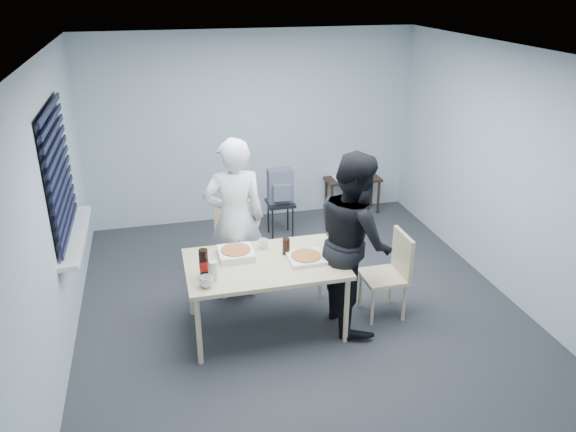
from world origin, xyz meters
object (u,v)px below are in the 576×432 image
object	(u,v)px
side_table	(353,183)
soda_bottle	(204,264)
mug_b	(263,244)
person_white	(235,220)
chair_right	(392,269)
backpack	(280,187)
mug_a	(206,282)
person_black	(354,241)
stool	(280,210)
dining_table	(265,268)
chair_far	(234,236)

from	to	relation	value
side_table	soda_bottle	world-z (taller)	soda_bottle
mug_b	soda_bottle	bearing A→B (deg)	-145.19
person_white	side_table	xyz separation A→B (m)	(2.00, 1.88, -0.44)
chair_right	side_table	xyz separation A→B (m)	(0.54, 2.62, -0.07)
backpack	mug_a	xyz separation A→B (m)	(-1.21, -2.34, 0.07)
person_black	side_table	xyz separation A→B (m)	(0.97, 2.65, -0.44)
stool	person_white	bearing A→B (deg)	-120.74
person_black	side_table	size ratio (longest dim) A/B	2.23
chair_right	backpack	distance (m)	2.18
dining_table	chair_right	world-z (taller)	chair_right
chair_far	backpack	distance (m)	1.21
dining_table	person_white	size ratio (longest dim) A/B	0.84
person_black	mug_b	xyz separation A→B (m)	(-0.82, 0.37, -0.11)
person_white	stool	distance (m)	1.64
dining_table	chair_right	size ratio (longest dim) A/B	1.68
person_black	dining_table	bearing A→B (deg)	85.11
stool	chair_right	bearing A→B (deg)	-72.35
chair_far	mug_a	distance (m)	1.51
mug_b	soda_bottle	size ratio (longest dim) A/B	0.36
chair_right	person_black	distance (m)	0.57
person_black	soda_bottle	distance (m)	1.45
chair_far	backpack	bearing A→B (deg)	50.77
mug_a	mug_b	size ratio (longest dim) A/B	1.23
backpack	person_white	bearing A→B (deg)	-141.53
chair_far	side_table	xyz separation A→B (m)	(1.96, 1.47, -0.07)
side_table	stool	bearing A→B (deg)	-155.94
side_table	backpack	xyz separation A→B (m)	(-1.20, -0.55, 0.26)
dining_table	person_black	distance (m)	0.89
dining_table	mug_b	size ratio (longest dim) A/B	14.95
chair_far	side_table	distance (m)	2.45
chair_right	mug_b	distance (m)	1.31
stool	backpack	xyz separation A→B (m)	(-0.00, -0.01, 0.33)
stool	mug_a	size ratio (longest dim) A/B	3.97
backpack	side_table	bearing A→B (deg)	4.07
person_white	mug_b	world-z (taller)	person_white
dining_table	chair_right	xyz separation A→B (m)	(1.29, -0.05, -0.16)
backpack	soda_bottle	world-z (taller)	soda_bottle
chair_far	person_white	bearing A→B (deg)	-96.38
chair_right	backpack	world-z (taller)	backpack
chair_right	soda_bottle	bearing A→B (deg)	-177.06
stool	soda_bottle	size ratio (longest dim) A/B	1.78
chair_right	backpack	size ratio (longest dim) A/B	1.98
person_white	person_black	xyz separation A→B (m)	(1.04, -0.77, 0.00)
person_white	backpack	world-z (taller)	person_white
person_black	stool	bearing A→B (deg)	6.41
soda_bottle	person_black	bearing A→B (deg)	2.85
person_black	mug_b	world-z (taller)	person_black
person_black	mug_b	bearing A→B (deg)	65.83
chair_far	person_black	size ratio (longest dim) A/B	0.50
dining_table	mug_a	bearing A→B (deg)	-151.42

